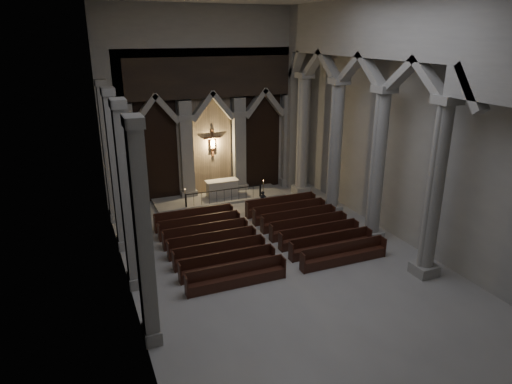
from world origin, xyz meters
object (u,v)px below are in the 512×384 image
(candle_stand_right, at_px, (263,193))
(worshipper, at_px, (263,201))
(altar, at_px, (222,188))
(candle_stand_left, at_px, (186,202))
(pews, at_px, (262,237))
(altar_rail, at_px, (224,194))

(candle_stand_right, relative_size, worshipper, 1.02)
(altar, relative_size, candle_stand_left, 1.75)
(pews, distance_m, worshipper, 4.72)
(pews, bearing_deg, candle_stand_right, 66.38)
(candle_stand_left, relative_size, candle_stand_right, 1.00)
(candle_stand_left, distance_m, candle_stand_right, 5.20)
(altar_rail, distance_m, candle_stand_left, 2.49)
(altar, bearing_deg, pews, -91.75)
(altar, bearing_deg, candle_stand_left, -163.39)
(altar_rail, distance_m, pews, 6.22)
(candle_stand_right, bearing_deg, altar, 157.87)
(candle_stand_left, height_order, worshipper, candle_stand_left)
(altar, relative_size, worshipper, 1.79)
(pews, relative_size, worshipper, 8.28)
(altar_rail, bearing_deg, worshipper, -45.03)
(altar, distance_m, pews, 7.33)
(altar_rail, distance_m, worshipper, 2.67)
(altar_rail, relative_size, pews, 0.51)
(worshipper, bearing_deg, altar, 125.95)
(altar_rail, bearing_deg, candle_stand_right, 1.68)
(candle_stand_left, relative_size, pews, 0.12)
(worshipper, bearing_deg, candle_stand_left, 160.01)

